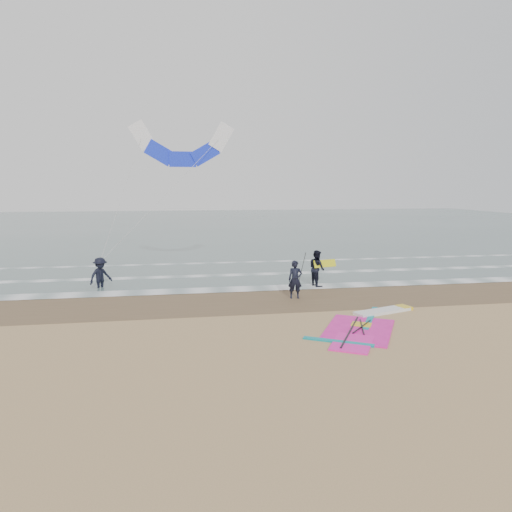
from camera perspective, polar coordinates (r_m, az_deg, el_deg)
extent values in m
plane|color=tan|center=(16.04, 9.58, -10.31)|extent=(120.00, 120.00, 0.00)
cube|color=#47605E|center=(62.74, -4.76, 3.88)|extent=(120.00, 80.00, 0.02)
cube|color=brown|center=(21.57, 4.40, -5.26)|extent=(120.00, 5.00, 0.01)
cube|color=white|center=(23.64, 3.14, -3.95)|extent=(120.00, 1.20, 0.02)
cube|color=white|center=(27.29, 1.41, -2.24)|extent=(120.00, 0.70, 0.02)
cube|color=white|center=(31.65, -0.11, -0.72)|extent=(120.00, 0.50, 0.01)
cube|color=white|center=(19.79, 15.51, -6.66)|extent=(2.66, 1.41, 0.12)
cube|color=yellow|center=(20.59, 17.99, -6.15)|extent=(0.64, 0.74, 0.13)
cube|color=#FF20A8|center=(17.25, 12.72, -8.97)|extent=(3.64, 4.02, 0.04)
cube|color=#FF20A8|center=(15.78, 11.92, -10.60)|extent=(2.01, 2.24, 0.05)
cube|color=#0C8C99|center=(18.83, 14.13, -7.50)|extent=(1.86, 2.99, 0.05)
cube|color=#0C8C99|center=(15.83, 10.22, -10.49)|extent=(2.18, 1.39, 0.05)
cube|color=yellow|center=(17.82, 13.03, -8.38)|extent=(0.94, 0.90, 0.05)
cylinder|color=black|center=(16.91, 11.67, -9.18)|extent=(1.92, 3.26, 0.06)
cylinder|color=black|center=(17.49, 13.11, -8.55)|extent=(1.28, 1.42, 0.04)
cylinder|color=black|center=(17.49, 13.11, -8.55)|extent=(0.62, 1.79, 0.04)
imported|color=black|center=(21.37, 4.92, -2.95)|extent=(0.71, 0.52, 1.79)
imported|color=black|center=(24.09, 7.61, -1.53)|extent=(0.93, 1.08, 1.91)
imported|color=black|center=(24.77, -18.90, -1.61)|extent=(1.41, 1.38, 1.94)
cylinder|color=black|center=(21.37, 5.71, -1.82)|extent=(0.17, 0.86, 1.82)
cube|color=yellow|center=(24.08, 8.60, -0.94)|extent=(1.30, 0.51, 0.39)
cube|color=white|center=(26.80, -14.07, 14.41)|extent=(1.50, 0.17, 1.73)
cube|color=#152CE7|center=(26.67, -11.96, 12.51)|extent=(1.73, 0.19, 1.50)
cube|color=#152CE7|center=(26.62, -9.15, 11.86)|extent=(1.51, 0.18, 0.86)
cube|color=#152CE7|center=(26.68, -6.38, 12.63)|extent=(1.73, 0.19, 1.50)
cube|color=white|center=(26.83, -4.37, 14.63)|extent=(1.50, 0.17, 1.73)
cylinder|color=beige|center=(25.51, -16.44, 7.13)|extent=(2.17, 2.55, 6.66)
cylinder|color=beige|center=(25.33, -11.47, 7.30)|extent=(6.55, 2.54, 6.67)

